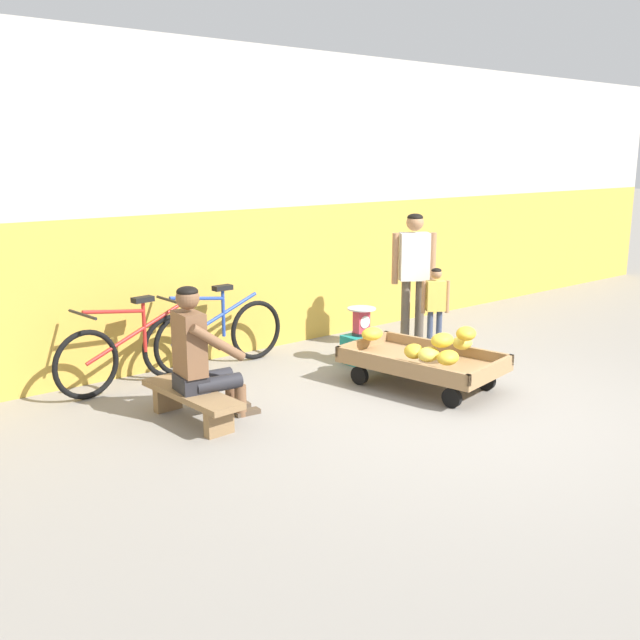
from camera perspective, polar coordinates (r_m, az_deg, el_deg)
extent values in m
plane|color=gray|center=(6.37, 11.80, -7.25)|extent=(80.00, 80.00, 0.00)
cube|color=gold|center=(8.31, -4.40, 3.37)|extent=(16.00, 0.30, 1.58)
cube|color=#B7B2A8|center=(8.20, -4.60, 14.74)|extent=(16.00, 0.30, 1.70)
cube|color=#99754C|center=(6.93, 8.05, -3.39)|extent=(1.08, 1.57, 0.05)
cube|color=#99754C|center=(6.59, 6.20, -3.52)|extent=(0.29, 1.42, 0.10)
cube|color=#99754C|center=(7.24, 9.76, -2.12)|extent=(0.29, 1.42, 0.10)
cube|color=#99754C|center=(7.29, 3.41, -1.85)|extent=(0.83, 0.19, 0.10)
cube|color=#99754C|center=(6.58, 13.23, -3.81)|extent=(0.83, 0.19, 0.10)
cylinder|color=black|center=(6.99, 3.12, -4.36)|extent=(0.08, 0.19, 0.18)
cylinder|color=black|center=(7.49, 6.04, -3.25)|extent=(0.08, 0.19, 0.18)
cylinder|color=black|center=(6.47, 10.29, -6.01)|extent=(0.08, 0.19, 0.18)
cylinder|color=black|center=(7.00, 12.89, -4.67)|extent=(0.08, 0.19, 0.18)
ellipsoid|color=gold|center=(6.61, 7.38, -2.45)|extent=(0.30, 0.30, 0.13)
ellipsoid|color=gold|center=(6.46, 10.00, -2.93)|extent=(0.28, 0.24, 0.13)
ellipsoid|color=yellow|center=(6.99, 11.11, -1.74)|extent=(0.29, 0.27, 0.13)
ellipsoid|color=yellow|center=(6.53, 8.51, -2.67)|extent=(0.28, 0.24, 0.13)
ellipsoid|color=gold|center=(7.20, 4.11, -1.09)|extent=(0.25, 0.20, 0.13)
ellipsoid|color=gold|center=(6.78, 11.38, -1.05)|extent=(0.30, 0.27, 0.13)
ellipsoid|color=gold|center=(6.57, 9.57, -1.57)|extent=(0.25, 0.20, 0.13)
cube|color=olive|center=(6.08, -10.04, -5.71)|extent=(0.35, 1.11, 0.05)
cube|color=olive|center=(6.44, -11.85, -6.00)|extent=(0.24, 0.09, 0.22)
cube|color=olive|center=(5.82, -7.93, -7.90)|extent=(0.24, 0.09, 0.22)
cylinder|color=brown|center=(6.35, -6.99, -5.84)|extent=(0.10, 0.10, 0.27)
cube|color=#4C3D2D|center=(6.41, -6.47, -6.73)|extent=(0.23, 0.12, 0.04)
cylinder|color=#232328|center=(6.21, -8.70, -4.53)|extent=(0.41, 0.18, 0.13)
cylinder|color=brown|center=(6.19, -6.25, -6.30)|extent=(0.10, 0.10, 0.27)
cube|color=#4C3D2D|center=(6.26, -5.73, -7.20)|extent=(0.23, 0.12, 0.04)
cylinder|color=#232328|center=(6.05, -7.99, -4.97)|extent=(0.41, 0.18, 0.13)
cube|color=#232328|center=(6.05, -10.08, -4.86)|extent=(0.25, 0.30, 0.14)
cube|color=brown|center=(5.96, -10.20, -1.83)|extent=(0.22, 0.34, 0.52)
cylinder|color=brown|center=(6.19, -9.57, -1.00)|extent=(0.48, 0.13, 0.36)
cylinder|color=brown|center=(5.84, -8.00, -1.80)|extent=(0.48, 0.13, 0.36)
sphere|color=brown|center=(5.87, -10.35, 1.71)|extent=(0.19, 0.19, 0.19)
ellipsoid|color=black|center=(5.87, -10.37, 2.21)|extent=(0.17, 0.17, 0.09)
cube|color=#19847F|center=(7.70, 3.24, -2.27)|extent=(0.36, 0.28, 0.30)
cylinder|color=#28282D|center=(7.66, 3.26, -1.08)|extent=(0.20, 0.20, 0.03)
cube|color=#C6384C|center=(7.63, 3.27, -0.09)|extent=(0.16, 0.10, 0.24)
cylinder|color=white|center=(7.59, 3.55, -0.16)|extent=(0.13, 0.01, 0.13)
cylinder|color=#B2B5BA|center=(7.60, 3.28, 0.90)|extent=(0.30, 0.30, 0.01)
torus|color=black|center=(6.85, -17.85, -3.35)|extent=(0.64, 0.11, 0.64)
torus|color=black|center=(7.35, -10.80, -1.86)|extent=(0.64, 0.11, 0.64)
cylinder|color=#AD231E|center=(7.04, -14.29, -1.01)|extent=(1.03, 0.13, 0.43)
cylinder|color=#AD231E|center=(7.08, -13.62, -0.56)|extent=(0.04, 0.04, 0.48)
cylinder|color=#AD231E|center=(6.88, -15.86, 0.64)|extent=(0.62, 0.09, 0.12)
cube|color=black|center=(7.02, -13.73, 1.58)|extent=(0.21, 0.12, 0.05)
cylinder|color=black|center=(6.74, -18.12, 0.41)|extent=(0.07, 0.48, 0.03)
torus|color=black|center=(7.28, -11.53, -2.03)|extent=(0.64, 0.07, 0.64)
torus|color=black|center=(7.81, -5.04, -0.79)|extent=(0.64, 0.07, 0.64)
cylinder|color=#234299|center=(7.49, -8.22, 0.09)|extent=(1.03, 0.06, 0.43)
cylinder|color=#234299|center=(7.53, -7.59, 0.50)|extent=(0.04, 0.04, 0.48)
cylinder|color=#234299|center=(7.33, -9.62, 1.69)|extent=(0.62, 0.05, 0.12)
cube|color=black|center=(7.48, -7.65, 2.52)|extent=(0.20, 0.11, 0.05)
cylinder|color=black|center=(7.18, -11.70, 1.52)|extent=(0.04, 0.48, 0.03)
cylinder|color=brown|center=(8.22, 7.79, 0.40)|extent=(0.10, 0.10, 0.80)
cylinder|color=brown|center=(8.18, 6.70, 0.38)|extent=(0.10, 0.10, 0.80)
cube|color=silver|center=(8.08, 7.38, 4.96)|extent=(0.38, 0.34, 0.52)
cylinder|color=#9E704C|center=(8.14, 8.83, 4.82)|extent=(0.07, 0.07, 0.56)
cylinder|color=#9E704C|center=(8.04, 5.92, 4.81)|extent=(0.07, 0.07, 0.56)
sphere|color=#9E704C|center=(8.04, 7.46, 7.61)|extent=(0.19, 0.19, 0.19)
ellipsoid|color=black|center=(8.03, 7.47, 7.98)|extent=(0.17, 0.17, 0.09)
cylinder|color=#38425B|center=(8.05, 9.29, -1.01)|extent=(0.06, 0.06, 0.50)
cylinder|color=#38425B|center=(8.02, 8.60, -1.03)|extent=(0.06, 0.06, 0.50)
cube|color=gold|center=(7.95, 9.05, 1.89)|extent=(0.24, 0.22, 0.33)
cylinder|color=#9E704C|center=(7.98, 9.96, 1.81)|extent=(0.05, 0.05, 0.35)
cylinder|color=#9E704C|center=(7.91, 8.13, 1.78)|extent=(0.05, 0.05, 0.35)
sphere|color=#9E704C|center=(7.90, 9.11, 3.62)|extent=(0.12, 0.12, 0.12)
ellipsoid|color=black|center=(7.90, 9.12, 3.85)|extent=(0.11, 0.11, 0.05)
cube|color=silver|center=(7.52, 5.55, -2.91)|extent=(0.18, 0.12, 0.24)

